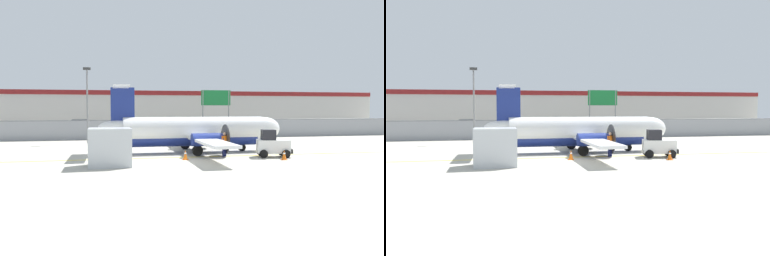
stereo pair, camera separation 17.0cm
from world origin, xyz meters
TOP-DOWN VIEW (x-y plane):
  - ground_plane at (0.00, 2.00)m, footprint 140.00×140.00m
  - perimeter_fence at (0.00, 18.00)m, footprint 98.00×0.10m
  - parking_lot_strip at (0.00, 29.50)m, footprint 98.00×17.00m
  - background_building at (0.00, 47.99)m, footprint 91.00×8.10m
  - commuter_airplane at (0.87, 4.69)m, footprint 14.02×16.02m
  - baggage_tug at (5.29, 0.96)m, footprint 2.52×1.80m
  - ground_crew_worker at (2.09, 1.79)m, footprint 0.51×0.47m
  - cargo_container at (-5.60, -0.93)m, footprint 2.45×2.06m
  - traffic_cone_near_left at (5.44, -0.53)m, footprint 0.36×0.36m
  - traffic_cone_near_right at (0.78, 4.78)m, footprint 0.36×0.36m
  - traffic_cone_far_left at (-0.83, 0.83)m, footprint 0.36×0.36m
  - parked_car_0 at (-13.76, 25.43)m, footprint 4.23×2.06m
  - parked_car_1 at (-10.19, 34.75)m, footprint 4.24×2.08m
  - parked_car_2 at (-6.22, 25.68)m, footprint 4.38×2.40m
  - parked_car_3 at (-1.71, 34.94)m, footprint 4.25×2.11m
  - parked_car_4 at (1.98, 26.47)m, footprint 4.28×2.16m
  - parked_car_5 at (7.32, 28.15)m, footprint 4.33×2.27m
  - parked_car_6 at (9.84, 34.84)m, footprint 4.27×2.15m
  - parked_car_7 at (13.79, 32.95)m, footprint 4.31×2.23m
  - apron_light_pole at (-7.86, 14.54)m, footprint 0.70×0.30m
  - highway_sign at (6.61, 20.35)m, footprint 3.60×0.14m

SIDE VIEW (x-z plane):
  - ground_plane at x=0.00m, z-range 0.00..0.01m
  - parking_lot_strip at x=0.00m, z-range 0.00..0.12m
  - traffic_cone_near_left at x=5.44m, z-range -0.01..0.63m
  - traffic_cone_near_right at x=0.78m, z-range -0.01..0.63m
  - traffic_cone_far_left at x=-0.83m, z-range -0.01..0.63m
  - baggage_tug at x=5.29m, z-range -0.08..1.80m
  - parked_car_0 at x=-13.76m, z-range 0.10..1.68m
  - parked_car_1 at x=-10.19m, z-range 0.10..1.68m
  - parked_car_2 at x=-6.22m, z-range 0.10..1.68m
  - parked_car_3 at x=-1.71m, z-range 0.10..1.68m
  - parked_car_4 at x=1.98m, z-range 0.10..1.68m
  - parked_car_5 at x=7.32m, z-range 0.10..1.68m
  - parked_car_6 at x=9.84m, z-range 0.10..1.68m
  - parked_car_7 at x=13.79m, z-range 0.10..1.68m
  - ground_crew_worker at x=2.09m, z-range 0.10..1.80m
  - cargo_container at x=-5.60m, z-range 0.00..2.20m
  - perimeter_fence at x=0.00m, z-range 0.07..2.17m
  - commuter_airplane at x=0.87m, z-range -0.86..4.06m
  - background_building at x=0.00m, z-range 0.01..6.51m
  - highway_sign at x=6.61m, z-range 1.39..6.89m
  - apron_light_pole at x=-7.86m, z-range 0.67..7.94m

